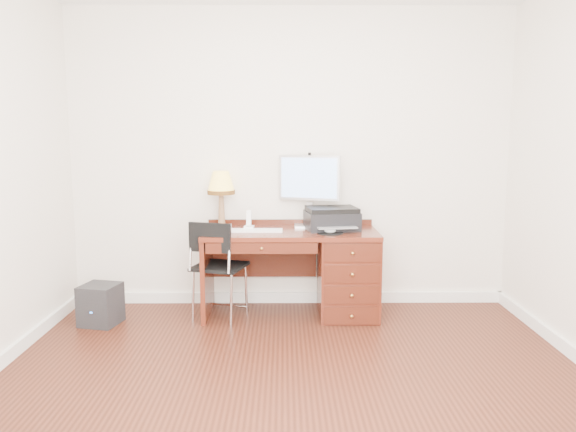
{
  "coord_description": "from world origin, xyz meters",
  "views": [
    {
      "loc": [
        -0.06,
        -3.39,
        1.6
      ],
      "look_at": [
        -0.02,
        1.2,
        0.91
      ],
      "focal_mm": 35.0,
      "sensor_mm": 36.0,
      "label": 1
    }
  ],
  "objects_px": {
    "desk": "(327,268)",
    "equipment_box": "(101,304)",
    "chair": "(219,260)",
    "leg_lamp": "(221,186)",
    "phone": "(249,224)",
    "monitor": "(308,182)",
    "printer": "(332,219)"
  },
  "relations": [
    {
      "from": "desk",
      "to": "chair",
      "type": "relative_size",
      "value": 1.74
    },
    {
      "from": "phone",
      "to": "monitor",
      "type": "bearing_deg",
      "value": 26.1
    },
    {
      "from": "monitor",
      "to": "phone",
      "type": "height_order",
      "value": "monitor"
    },
    {
      "from": "phone",
      "to": "leg_lamp",
      "type": "bearing_deg",
      "value": 154.76
    },
    {
      "from": "equipment_box",
      "to": "desk",
      "type": "bearing_deg",
      "value": 20.47
    },
    {
      "from": "leg_lamp",
      "to": "chair",
      "type": "relative_size",
      "value": 0.58
    },
    {
      "from": "leg_lamp",
      "to": "phone",
      "type": "relative_size",
      "value": 2.9
    },
    {
      "from": "desk",
      "to": "chair",
      "type": "distance_m",
      "value": 0.95
    },
    {
      "from": "phone",
      "to": "chair",
      "type": "xyz_separation_m",
      "value": [
        -0.25,
        -0.2,
        -0.28
      ]
    },
    {
      "from": "desk",
      "to": "equipment_box",
      "type": "xyz_separation_m",
      "value": [
        -1.92,
        -0.25,
        -0.24
      ]
    },
    {
      "from": "monitor",
      "to": "leg_lamp",
      "type": "distance_m",
      "value": 0.78
    },
    {
      "from": "monitor",
      "to": "equipment_box",
      "type": "relative_size",
      "value": 1.89
    },
    {
      "from": "desk",
      "to": "monitor",
      "type": "relative_size",
      "value": 2.34
    },
    {
      "from": "monitor",
      "to": "chair",
      "type": "xyz_separation_m",
      "value": [
        -0.77,
        -0.39,
        -0.63
      ]
    },
    {
      "from": "desk",
      "to": "printer",
      "type": "xyz_separation_m",
      "value": [
        0.04,
        0.05,
        0.43
      ]
    },
    {
      "from": "desk",
      "to": "leg_lamp",
      "type": "relative_size",
      "value": 2.99
    },
    {
      "from": "monitor",
      "to": "printer",
      "type": "xyz_separation_m",
      "value": [
        0.2,
        -0.18,
        -0.31
      ]
    },
    {
      "from": "printer",
      "to": "chair",
      "type": "relative_size",
      "value": 0.57
    },
    {
      "from": "leg_lamp",
      "to": "phone",
      "type": "distance_m",
      "value": 0.43
    },
    {
      "from": "monitor",
      "to": "chair",
      "type": "height_order",
      "value": "monitor"
    },
    {
      "from": "equipment_box",
      "to": "chair",
      "type": "bearing_deg",
      "value": 17.92
    },
    {
      "from": "desk",
      "to": "phone",
      "type": "height_order",
      "value": "phone"
    },
    {
      "from": "desk",
      "to": "equipment_box",
      "type": "distance_m",
      "value": 1.95
    },
    {
      "from": "leg_lamp",
      "to": "monitor",
      "type": "bearing_deg",
      "value": 3.07
    },
    {
      "from": "printer",
      "to": "phone",
      "type": "xyz_separation_m",
      "value": [
        -0.72,
        -0.02,
        -0.05
      ]
    },
    {
      "from": "phone",
      "to": "chair",
      "type": "relative_size",
      "value": 0.2
    },
    {
      "from": "monitor",
      "to": "chair",
      "type": "relative_size",
      "value": 0.74
    },
    {
      "from": "phone",
      "to": "equipment_box",
      "type": "bearing_deg",
      "value": -161.28
    },
    {
      "from": "monitor",
      "to": "phone",
      "type": "relative_size",
      "value": 3.7
    },
    {
      "from": "phone",
      "to": "equipment_box",
      "type": "height_order",
      "value": "phone"
    },
    {
      "from": "monitor",
      "to": "leg_lamp",
      "type": "bearing_deg",
      "value": -158.86
    },
    {
      "from": "phone",
      "to": "chair",
      "type": "distance_m",
      "value": 0.42
    }
  ]
}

